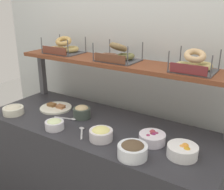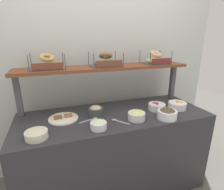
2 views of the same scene
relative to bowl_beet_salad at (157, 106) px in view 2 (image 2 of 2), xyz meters
The scene contains 19 objects.
ground_plane 0.99m from the bowl_beet_salad, behind, with size 8.00×8.00×0.00m, color #595651.
back_wall 0.80m from the bowl_beet_salad, 127.51° to the left, with size 3.02×0.06×2.40m, color silver.
deli_counter 0.64m from the bowl_beet_salad, behind, with size 1.82×0.70×0.85m, color #2D2D33.
shelf_riser_left 1.35m from the bowl_beet_salad, 166.85° to the left, with size 0.05×0.05×0.40m, color #4C4C51.
shelf_riser_right 0.53m from the bowl_beet_salad, 36.94° to the left, with size 0.05×0.05×0.40m, color #4C4C51.
upper_shelf 0.66m from the bowl_beet_salad, 145.86° to the left, with size 1.78×0.32×0.03m, color brown.
bowl_beet_salad is the anchor object (origin of this frame).
bowl_hummus 0.63m from the bowl_beet_salad, behind, with size 0.14×0.14×0.10m.
bowl_fruit_salad 0.22m from the bowl_beet_salad, 12.90° to the right, with size 0.18×0.18×0.08m.
bowl_potato_salad 1.15m from the bowl_beet_salad, behind, with size 0.16×0.16×0.07m.
bowl_egg_salad 0.33m from the bowl_beet_salad, 154.70° to the right, with size 0.16×0.16×0.09m.
bowl_scallion_spread 0.70m from the bowl_beet_salad, 163.76° to the right, with size 0.13×0.13×0.07m.
bowl_chocolate_spread 0.22m from the bowl_beet_salad, 97.26° to the right, with size 0.18×0.18×0.10m.
serving_plate_white 0.93m from the bowl_beet_salad, behind, with size 0.27×0.27×0.04m.
serving_spoon_near_plate 0.50m from the bowl_beet_salad, 165.06° to the right, with size 0.12×0.15×0.01m.
serving_spoon_by_edge 0.69m from the bowl_beet_salad, behind, with size 0.18×0.07×0.01m.
bagel_basket_sesame 1.15m from the bowl_beet_salad, 162.75° to the left, with size 0.31×0.25×0.15m.
bagel_basket_poppy 0.70m from the bowl_beet_salad, 146.19° to the left, with size 0.31×0.25×0.15m.
bagel_basket_plain 0.55m from the bowl_beet_salad, 65.79° to the left, with size 0.29×0.26×0.15m.
Camera 2 is at (-0.55, -1.49, 1.56)m, focal length 28.46 mm.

